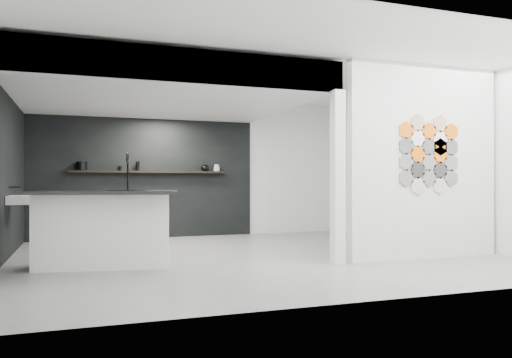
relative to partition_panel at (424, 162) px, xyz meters
The scene contains 17 objects.
floor 2.82m from the partition_panel, 155.80° to the left, with size 7.00×6.00×0.01m, color slate.
partition_panel is the anchor object (origin of this frame).
bay_clad_back 5.31m from the partition_panel, 131.60° to the left, with size 4.40×0.04×2.35m, color black.
bay_clad_left 6.04m from the partition_panel, 160.65° to the left, with size 0.04×4.00×2.35m, color black.
bulkhead 4.21m from the partition_panel, 150.43° to the left, with size 4.40×4.00×0.40m, color silver.
corner_column 1.42m from the partition_panel, behind, with size 0.16×0.16×2.35m, color silver.
fascia_beam 3.71m from the partition_panel, behind, with size 4.40×0.16×0.40m, color silver.
wall_basin 5.78m from the partition_panel, 161.77° to the left, with size 0.40×0.60×0.12m, color silver.
display_shelf 5.17m from the partition_panel, 131.55° to the left, with size 3.00×0.15×0.04m, color black.
kitchen_island 4.57m from the partition_panel, behind, with size 2.00×1.15×1.51m.
stockpot 6.07m from the partition_panel, 140.47° to the left, with size 0.20×0.20×0.16m, color black.
kettle 4.51m from the partition_panel, 120.98° to the left, with size 0.16×0.16×0.14m, color black.
glass_bowl 4.39m from the partition_panel, 118.23° to the left, with size 0.13×0.13×0.09m, color gray.
glass_vase 4.39m from the partition_panel, 118.23° to the left, with size 0.10×0.10×0.14m, color gray.
bottle_dark 5.32m from the partition_panel, 133.43° to the left, with size 0.07×0.07×0.18m, color black.
utensil_cup 5.56m from the partition_panel, 135.93° to the left, with size 0.07×0.07×0.09m, color black.
hex_tile_cluster 0.14m from the partition_panel, 68.73° to the right, with size 1.04×0.02×1.16m.
Camera 1 is at (-2.47, -7.01, 1.11)m, focal length 35.00 mm.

